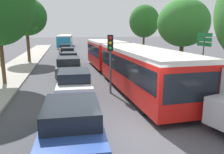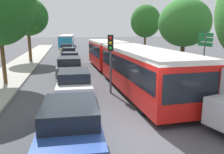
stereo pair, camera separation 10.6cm
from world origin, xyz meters
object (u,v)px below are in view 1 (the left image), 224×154
Objects in this scene: articulated_bus at (122,59)px; queued_car_graphite at (69,66)px; queued_car_black at (70,59)px; queued_car_tan at (65,49)px; queued_car_navy at (68,53)px; direction_sign_post at (204,45)px; queued_car_blue at (72,124)px; city_bus_rear at (65,40)px; queued_car_white at (74,83)px; traffic_light at (110,51)px; tree_right_mid at (183,23)px; tree_left_far at (27,18)px; tree_right_far at (145,22)px.

articulated_bus reaches higher than queued_car_graphite.
queued_car_tan is (-0.33, 11.64, 0.05)m from queued_car_black.
queued_car_navy is at bearing -165.85° from articulated_bus.
queued_car_graphite is at bearing -26.47° from direction_sign_post.
direction_sign_post reaches higher than queued_car_navy.
queued_car_blue is 11.04m from queued_car_graphite.
queued_car_graphite is at bearing 1.69° from queued_car_blue.
city_bus_rear is at bearing 2.95° from queued_car_navy.
traffic_light reaches higher than queued_car_white.
city_bus_rear is 2.69× the size of queued_car_white.
articulated_bus is 3.94m from traffic_light.
queued_car_navy is 14.63m from tree_right_mid.
articulated_bus is 13.47m from tree_left_far.
direction_sign_post is 0.53× the size of tree_right_far.
tree_right_mid reaches higher than queued_car_blue.
city_bus_rear is 34.77m from direction_sign_post.
queued_car_graphite is 1.25× the size of direction_sign_post.
queued_car_graphite is 1.12× the size of queued_car_black.
queued_car_graphite is 1.08× the size of queued_car_navy.
tree_right_far is (10.14, 10.24, 3.83)m from queued_car_graphite.
articulated_bus is at bearing -161.23° from queued_car_navy.
queued_car_tan is (-4.02, 19.10, -0.76)m from articulated_bus.
traffic_light is 0.52× the size of tree_right_mid.
traffic_light reaches higher than queued_car_black.
queued_car_navy is 0.58× the size of tree_left_far.
tree_left_far is at bearing 173.36° from city_bus_rear.
queued_car_white is at bearing -177.63° from queued_car_black.
direction_sign_post reaches higher than traffic_light.
city_bus_rear is 2.71× the size of queued_car_tan.
articulated_bus is 4.43m from queued_car_graphite.
city_bus_rear is 1.71× the size of tree_right_far.
traffic_light is at bearing -154.78° from queued_car_graphite.
queued_car_black is 0.56× the size of tree_left_far.
queued_car_navy is 10.78m from tree_right_far.
tree_right_far is at bearing 169.56° from traffic_light.
traffic_light is 17.65m from tree_right_far.
articulated_bus is 9.97m from queued_car_blue.
queued_car_tan is at bearing 4.18° from queued_car_black.
tree_left_far is 14.43m from tree_right_far.
articulated_bus is at bearing -152.15° from tree_right_mid.
city_bus_rear is 24.70m from queued_car_black.
tree_right_far is (9.96, 15.80, 3.85)m from queued_car_white.
queued_car_tan is at bearing 65.55° from tree_left_far.
queued_car_blue is at bearing -78.32° from tree_left_far.
traffic_light is at bearing -170.01° from queued_car_navy.
queued_car_tan reaches higher than queued_car_black.
articulated_bus is 6.14m from direction_sign_post.
tree_right_mid reaches higher than queued_car_graphite.
queued_car_black is 11.64m from queued_car_tan.
queued_car_blue is 0.67× the size of tree_right_mid.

